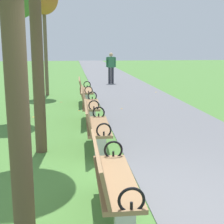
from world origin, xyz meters
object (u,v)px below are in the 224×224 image
object	(u,v)px
tree_4	(44,1)
park_bench_4	(85,90)
park_bench_1	(111,179)
park_bench_2	(95,126)
park_bench_3	(89,104)
pedestrian_walking	(111,66)

from	to	relation	value
tree_4	park_bench_4	bearing A→B (deg)	-56.88
park_bench_1	park_bench_2	distance (m)	2.60
park_bench_3	park_bench_4	bearing A→B (deg)	90.00
park_bench_2	park_bench_3	xyz separation A→B (m)	(0.00, 2.37, 0.00)
park_bench_4	pedestrian_walking	distance (m)	6.21
park_bench_4	pedestrian_walking	size ratio (longest dim) A/B	0.99
park_bench_2	park_bench_4	size ratio (longest dim) A/B	1.00
park_bench_3	park_bench_4	distance (m)	2.77
park_bench_2	tree_4	bearing A→B (deg)	101.16
park_bench_1	pedestrian_walking	world-z (taller)	pedestrian_walking
park_bench_2	park_bench_4	world-z (taller)	same
park_bench_4	pedestrian_walking	bearing A→B (deg)	74.53
park_bench_1	park_bench_4	xyz separation A→B (m)	(0.00, 7.74, 0.00)
pedestrian_walking	tree_4	bearing A→B (deg)	-129.66
park_bench_3	park_bench_2	bearing A→B (deg)	-90.00
park_bench_3	pedestrian_walking	size ratio (longest dim) A/B	1.00
park_bench_1	park_bench_3	world-z (taller)	same
park_bench_4	tree_4	world-z (taller)	tree_4
park_bench_4	park_bench_1	bearing A→B (deg)	-90.00
park_bench_3	tree_4	xyz separation A→B (m)	(-1.45, 4.99, 3.26)
park_bench_4	pedestrian_walking	xyz separation A→B (m)	(1.65, 5.97, 0.44)
park_bench_4	tree_4	xyz separation A→B (m)	(-1.45, 2.23, 3.26)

